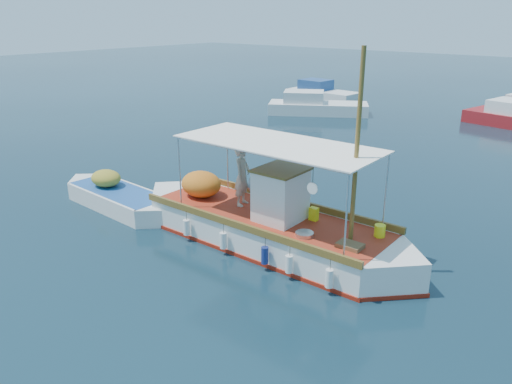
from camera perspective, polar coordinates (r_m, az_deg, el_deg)
The scene contains 5 objects.
ground at distance 15.74m, azimuth 2.61°, elevation -6.00°, with size 160.00×160.00×0.00m, color black.
fishing_caique at distance 15.64m, azimuth 1.02°, elevation -3.89°, with size 10.36×3.01×6.32m.
dinghy at distance 19.30m, azimuth -15.48°, elevation -0.75°, with size 5.99×1.85×1.46m.
bg_boat_nw at distance 36.45m, azimuth 6.75°, elevation 9.64°, with size 7.18×5.66×1.80m.
bg_boat_far_w at distance 42.58m, azimuth 7.56°, elevation 11.06°, with size 6.07×2.74×1.80m.
Camera 1 is at (8.41, -11.41, 6.85)m, focal length 35.00 mm.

